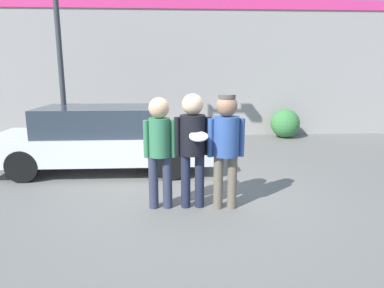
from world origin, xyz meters
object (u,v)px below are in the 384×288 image
(person_middle_with_frisbee, at_px, (193,139))
(person_right, at_px, (226,140))
(parked_car_near, at_px, (103,138))
(person_left, at_px, (160,143))
(street_lamp, at_px, (71,8))
(shrub, at_px, (285,123))

(person_middle_with_frisbee, relative_size, person_right, 1.01)
(person_right, relative_size, parked_car_near, 0.39)
(person_left, relative_size, parked_car_near, 0.38)
(street_lamp, relative_size, shrub, 6.02)
(person_middle_with_frisbee, xyz_separation_m, person_right, (0.51, -0.07, -0.00))
(person_middle_with_frisbee, bearing_deg, street_lamp, 131.15)
(person_left, bearing_deg, shrub, 55.75)
(person_middle_with_frisbee, height_order, street_lamp, street_lamp)
(person_left, distance_m, person_right, 1.02)
(parked_car_near, relative_size, shrub, 5.02)
(person_right, xyz_separation_m, shrub, (2.82, 5.71, -0.64))
(person_middle_with_frisbee, bearing_deg, person_right, -7.90)
(person_right, bearing_deg, person_middle_with_frisbee, 172.10)
(person_middle_with_frisbee, relative_size, street_lamp, 0.32)
(person_middle_with_frisbee, xyz_separation_m, street_lamp, (-2.49, 2.85, 2.38))
(parked_car_near, relative_size, street_lamp, 0.83)
(shrub, bearing_deg, street_lamp, -154.44)
(person_middle_with_frisbee, height_order, shrub, person_middle_with_frisbee)
(person_right, bearing_deg, person_left, 176.06)
(parked_car_near, bearing_deg, street_lamp, 136.81)
(person_middle_with_frisbee, distance_m, person_right, 0.51)
(person_left, height_order, person_right, person_right)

